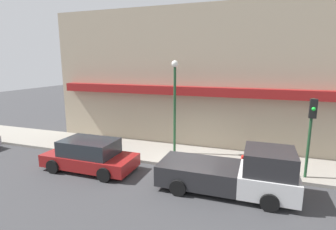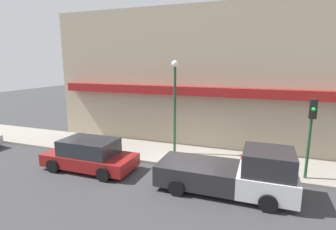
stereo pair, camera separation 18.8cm
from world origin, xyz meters
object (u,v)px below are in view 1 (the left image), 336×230
Objects in this scene: pickup_truck at (235,173)px; traffic_light at (311,124)px; fire_hydrant at (243,163)px; street_lamp at (175,96)px; parked_car at (90,155)px.

pickup_truck is 1.54× the size of traffic_light.
fire_hydrant is 0.22× the size of traffic_light.
street_lamp reaches higher than pickup_truck.
street_lamp is at bearing 161.15° from fire_hydrant.
street_lamp is (3.23, 3.22, 2.62)m from parked_car.
street_lamp is at bearing 169.41° from traffic_light.
pickup_truck is 1.97m from fire_hydrant.
street_lamp is (-3.74, 1.28, 2.82)m from fire_hydrant.
traffic_light is (6.39, -1.19, -0.79)m from street_lamp.
pickup_truck is at bearing -144.40° from traffic_light.
traffic_light reaches higher than fire_hydrant.
fire_hydrant is (0.19, 1.94, -0.30)m from pickup_truck.
traffic_light is at bearing 1.82° from fire_hydrant.
parked_car is 10.00m from traffic_light.
pickup_truck is 6.79m from parked_car.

